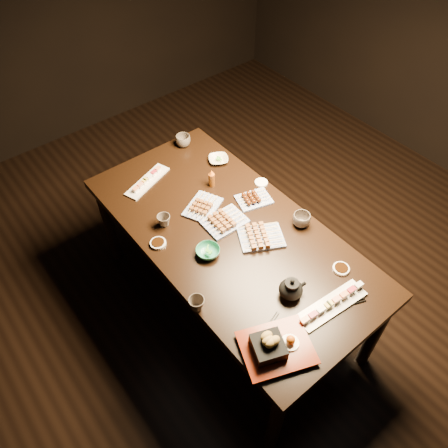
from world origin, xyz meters
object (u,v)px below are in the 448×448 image
Objects in this scene: edamame_bowl_green at (208,252)px; yakitori_plate_right at (261,235)px; teacup_mid_right at (301,220)px; teacup_near_left at (197,304)px; dining_table at (229,271)px; sushi_platter_near at (332,303)px; teacup_far_right at (183,141)px; teapot at (291,288)px; condiment_bottle at (212,178)px; tempura_tray at (277,344)px; sushi_platter_far at (147,180)px; teacup_far_left at (164,221)px; yakitori_plate_center at (225,219)px; yakitori_plate_left at (203,205)px; edamame_bowl_cream at (218,160)px.

yakitori_plate_right is at bearing -18.72° from edamame_bowl_green.
yakitori_plate_right is 2.38× the size of teacup_mid_right.
teacup_mid_right is (0.79, 0.07, 0.00)m from teacup_near_left.
sushi_platter_near reaches higher than dining_table.
teapot is (-0.28, -1.31, 0.02)m from teacup_far_right.
yakitori_plate_right is at bearing 92.80° from sushi_platter_near.
condiment_bottle is at bearing 90.98° from sushi_platter_near.
tempura_tray is 3.16× the size of teacup_far_right.
sushi_platter_far is 2.39× the size of teapot.
dining_table is at bearing -46.61° from teacup_far_left.
condiment_bottle is (-0.09, -0.44, 0.02)m from teacup_far_right.
dining_table is at bearing 105.91° from teapot.
tempura_tray is 0.31m from teapot.
teapot is at bearing -101.97° from teacup_far_right.
yakitori_plate_right is 1.86× the size of edamame_bowl_green.
teapot reaches higher than teacup_far_right.
teacup_far_right is at bearing 74.30° from yakitori_plate_center.
dining_table is at bearing -107.24° from teacup_far_right.
yakitori_plate_center reaches higher than dining_table.
sushi_platter_near is 0.54m from teacup_mid_right.
yakitori_plate_right is at bearing 87.45° from sushi_platter_far.
yakitori_plate_left is (-0.09, 0.93, 0.01)m from sushi_platter_near.
yakitori_plate_center is at bearing 139.45° from teacup_mid_right.
yakitori_plate_center is at bearing 29.53° from edamame_bowl_green.
yakitori_plate_left is at bearing -142.78° from condiment_bottle.
yakitori_plate_right is 0.76× the size of tempura_tray.
edamame_bowl_green is (-0.27, 0.63, -0.00)m from sushi_platter_near.
tempura_tray is at bearing -101.43° from dining_table.
dining_table is 0.47m from yakitori_plate_left.
tempura_tray is (-0.39, -0.53, 0.03)m from yakitori_plate_right.
tempura_tray is at bearing -112.83° from condiment_bottle.
dining_table is 22.51× the size of teacup_near_left.
teacup_mid_right is (0.27, 0.47, 0.02)m from sushi_platter_near.
teapot reaches higher than dining_table.
sushi_platter_far is at bearing 165.56° from edamame_bowl_cream.
teacup_far_left is at bearing 110.04° from tempura_tray.
teapot is at bearing -29.18° from teacup_near_left.
sushi_platter_near is 3.20× the size of condiment_bottle.
yakitori_plate_right is at bearing 165.99° from teacup_mid_right.
sushi_platter_far is 1.16m from teapot.
teacup_mid_right reaches higher than sushi_platter_near.
yakitori_plate_right is (0.10, -0.15, 0.41)m from dining_table.
yakitori_plate_center is 0.77m from teacup_far_right.
teacup_far_left is (-0.34, 0.96, 0.01)m from sushi_platter_near.
teacup_far_right reaches higher than teacup_near_left.
edamame_bowl_green is (-0.29, 0.10, -0.01)m from yakitori_plate_right.
teacup_mid_right is (0.36, -0.45, 0.01)m from yakitori_plate_left.
teacup_near_left is 1.28m from teacup_far_right.
dining_table is 12.69× the size of teapot.
sushi_platter_far is 3.36× the size of teacup_far_right.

